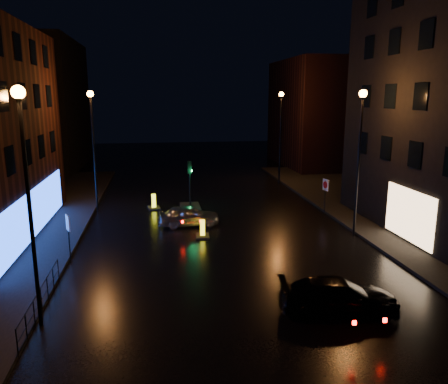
% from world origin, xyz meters
% --- Properties ---
extents(ground, '(120.00, 120.00, 0.00)m').
position_xyz_m(ground, '(0.00, 0.00, 0.00)').
color(ground, black).
rests_on(ground, ground).
extents(pavement_right, '(12.00, 44.00, 0.15)m').
position_xyz_m(pavement_right, '(14.00, 8.00, 0.07)').
color(pavement_right, black).
rests_on(pavement_right, ground).
extents(building_far_left, '(8.00, 16.00, 14.00)m').
position_xyz_m(building_far_left, '(-16.00, 35.00, 7.00)').
color(building_far_left, black).
rests_on(building_far_left, ground).
extents(building_far_right, '(8.00, 14.00, 12.00)m').
position_xyz_m(building_far_right, '(15.00, 32.00, 6.00)').
color(building_far_right, black).
rests_on(building_far_right, ground).
extents(street_lamp_lnear, '(0.44, 0.44, 8.37)m').
position_xyz_m(street_lamp_lnear, '(-7.80, -2.00, 5.56)').
color(street_lamp_lnear, black).
rests_on(street_lamp_lnear, ground).
extents(street_lamp_lfar, '(0.44, 0.44, 8.37)m').
position_xyz_m(street_lamp_lfar, '(-7.80, 14.00, 5.56)').
color(street_lamp_lfar, black).
rests_on(street_lamp_lfar, ground).
extents(street_lamp_rnear, '(0.44, 0.44, 8.37)m').
position_xyz_m(street_lamp_rnear, '(7.80, 6.00, 5.56)').
color(street_lamp_rnear, black).
rests_on(street_lamp_rnear, ground).
extents(street_lamp_rfar, '(0.44, 0.44, 8.37)m').
position_xyz_m(street_lamp_rfar, '(7.80, 22.00, 5.56)').
color(street_lamp_rfar, black).
rests_on(street_lamp_rfar, ground).
extents(traffic_signal, '(1.40, 2.40, 3.45)m').
position_xyz_m(traffic_signal, '(-1.20, 14.00, 0.50)').
color(traffic_signal, black).
rests_on(traffic_signal, ground).
extents(guard_railing, '(0.05, 6.04, 1.00)m').
position_xyz_m(guard_railing, '(-8.00, -1.00, 0.74)').
color(guard_railing, black).
rests_on(guard_railing, ground).
extents(silver_hatchback, '(3.89, 1.72, 1.30)m').
position_xyz_m(silver_hatchback, '(-1.64, 9.48, 0.65)').
color(silver_hatchback, '#B3B7BB').
rests_on(silver_hatchback, ground).
extents(dark_sedan, '(4.71, 2.42, 1.31)m').
position_xyz_m(dark_sedan, '(3.11, -2.72, 0.65)').
color(dark_sedan, black).
rests_on(dark_sedan, ground).
extents(bollard_near, '(0.85, 1.20, 1.01)m').
position_xyz_m(bollard_near, '(-1.02, 7.10, 0.22)').
color(bollard_near, black).
rests_on(bollard_near, ground).
extents(bollard_far, '(0.99, 1.34, 1.07)m').
position_xyz_m(bollard_far, '(-3.84, 14.09, 0.24)').
color(bollard_far, black).
rests_on(bollard_far, ground).
extents(road_sign_left, '(0.29, 0.55, 2.38)m').
position_xyz_m(road_sign_left, '(-7.90, 4.25, 1.78)').
color(road_sign_left, black).
rests_on(road_sign_left, ground).
extents(road_sign_right, '(0.20, 0.59, 2.44)m').
position_xyz_m(road_sign_right, '(7.90, 10.88, 1.83)').
color(road_sign_right, black).
rests_on(road_sign_right, ground).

